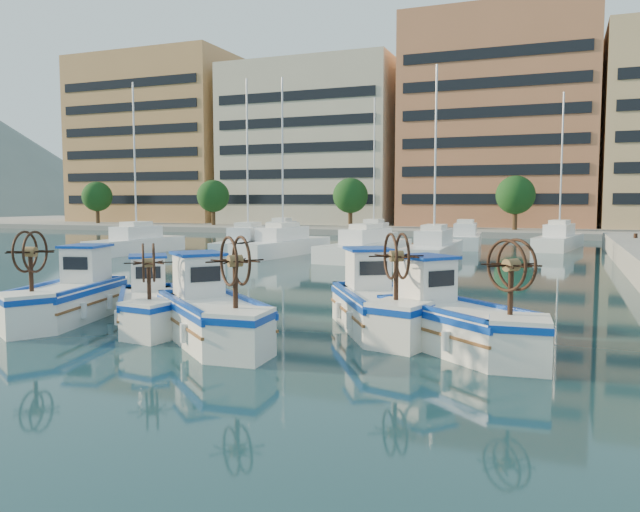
# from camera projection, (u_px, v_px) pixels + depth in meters

# --- Properties ---
(ground) EXTENTS (300.00, 300.00, 0.00)m
(ground) POSITION_uv_depth(u_px,v_px,m) (210.00, 334.00, 16.58)
(ground) COLOR #1B3F48
(ground) RESTS_ON ground
(waterfront) EXTENTS (180.00, 40.00, 25.60)m
(waterfront) POSITION_uv_depth(u_px,v_px,m) (571.00, 136.00, 72.64)
(waterfront) COLOR gray
(waterfront) RESTS_ON ground
(yacht_marina) EXTENTS (37.72, 23.30, 11.50)m
(yacht_marina) POSITION_uv_depth(u_px,v_px,m) (382.00, 244.00, 43.56)
(yacht_marina) COLOR white
(yacht_marina) RESTS_ON ground
(fishing_boat_a) EXTENTS (2.73, 4.54, 2.75)m
(fishing_boat_a) POSITION_uv_depth(u_px,v_px,m) (70.00, 294.00, 18.57)
(fishing_boat_a) COLOR white
(fishing_boat_a) RESTS_ON ground
(fishing_boat_b) EXTENTS (3.55, 3.96, 2.46)m
(fishing_boat_b) POSITION_uv_depth(u_px,v_px,m) (149.00, 302.00, 17.70)
(fishing_boat_b) COLOR white
(fishing_boat_b) RESTS_ON ground
(fishing_boat_c) EXTENTS (4.35, 4.14, 2.76)m
(fishing_boat_c) POSITION_uv_depth(u_px,v_px,m) (211.00, 311.00, 15.74)
(fishing_boat_c) COLOR white
(fishing_boat_c) RESTS_ON ground
(fishing_boat_d) EXTENTS (3.70, 4.56, 2.77)m
(fishing_boat_d) POSITION_uv_depth(u_px,v_px,m) (377.00, 302.00, 17.06)
(fishing_boat_d) COLOR white
(fishing_boat_d) RESTS_ON ground
(fishing_boat_e) EXTENTS (4.36, 4.07, 2.74)m
(fishing_boat_e) POSITION_uv_depth(u_px,v_px,m) (451.00, 317.00, 14.93)
(fishing_boat_e) COLOR white
(fishing_boat_e) RESTS_ON ground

